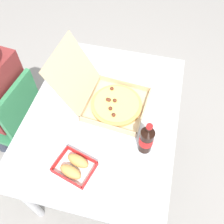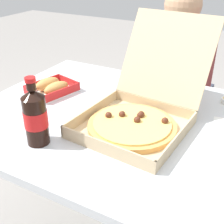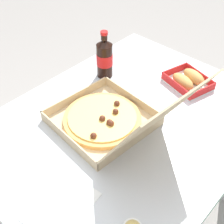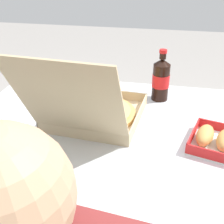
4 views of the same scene
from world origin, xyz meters
TOP-DOWN VIEW (x-y plane):
  - ground_plane at (0.00, 0.00)m, footprint 10.00×10.00m
  - dining_table at (0.00, 0.00)m, footprint 1.14×0.87m
  - chair at (-0.00, 0.67)m, footprint 0.44×0.44m
  - pizza_box_open at (0.07, -0.02)m, footprint 0.38×0.54m
  - bread_side_box at (-0.36, 0.05)m, footprint 0.19×0.22m
  - cola_bottle at (-0.16, -0.28)m, footprint 0.07×0.07m
  - paper_menu at (0.42, 0.10)m, footprint 0.23×0.18m
  - dipping_sauce_cup at (0.33, 0.30)m, footprint 0.06×0.06m

SIDE VIEW (x-z plane):
  - ground_plane at x=0.00m, z-range 0.00..0.00m
  - chair at x=0.00m, z-range 0.06..0.89m
  - dining_table at x=0.00m, z-range 0.29..1.04m
  - paper_menu at x=0.42m, z-range 0.75..0.75m
  - dipping_sauce_cup at x=0.33m, z-range 0.75..0.77m
  - bread_side_box at x=-0.36m, z-range 0.75..0.80m
  - pizza_box_open at x=0.07m, z-range 0.63..0.97m
  - cola_bottle at x=-0.16m, z-range 0.73..0.96m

